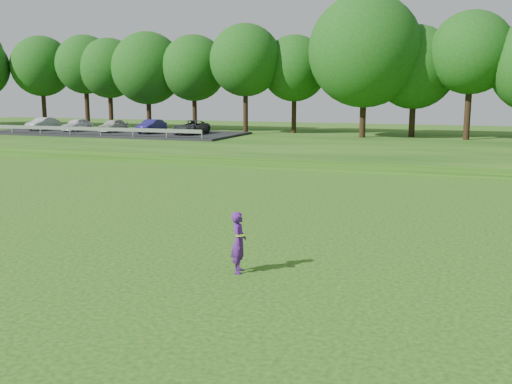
% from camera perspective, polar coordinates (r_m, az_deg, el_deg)
% --- Properties ---
extents(ground, '(140.00, 140.00, 0.00)m').
position_cam_1_polar(ground, '(14.41, -7.57, -7.92)').
color(ground, '#15440D').
rests_on(ground, ground).
extents(berm, '(130.00, 30.00, 0.60)m').
position_cam_1_polar(berm, '(46.76, 12.02, 4.70)').
color(berm, '#15440D').
rests_on(berm, ground).
extents(walking_path, '(130.00, 1.60, 0.04)m').
position_cam_1_polar(walking_path, '(33.06, 8.59, 2.22)').
color(walking_path, gray).
rests_on(walking_path, ground).
extents(treeline, '(104.00, 7.00, 15.00)m').
position_cam_1_polar(treeline, '(50.68, 13.01, 13.89)').
color(treeline, '#144710').
rests_on(treeline, berm).
extents(parking_lot, '(24.00, 9.00, 1.38)m').
position_cam_1_polar(parking_lot, '(54.09, -13.78, 6.08)').
color(parking_lot, black).
rests_on(parking_lot, berm).
extents(woman, '(0.49, 0.63, 1.53)m').
position_cam_1_polar(woman, '(14.05, -1.73, -5.05)').
color(woman, '#4E1B79').
rests_on(woman, ground).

